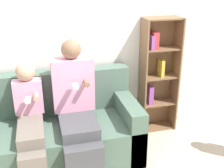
{
  "coord_description": "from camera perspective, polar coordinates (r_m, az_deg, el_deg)",
  "views": [
    {
      "loc": [
        -0.38,
        -2.1,
        1.85
      ],
      "look_at": [
        0.33,
        0.55,
        0.75
      ],
      "focal_mm": 45.0,
      "sensor_mm": 36.0,
      "label": 1
    }
  ],
  "objects": [
    {
      "name": "bookshelf",
      "position": [
        3.4,
        9.17,
        2.15
      ],
      "size": [
        0.44,
        0.24,
        1.38
      ],
      "color": "brown",
      "rests_on": "ground_plane"
    },
    {
      "name": "couch",
      "position": [
        3.03,
        -11.82,
        -9.51
      ],
      "size": [
        1.75,
        0.81,
        0.87
      ],
      "color": "#4C6656",
      "rests_on": "ground_plane"
    },
    {
      "name": "child_seated",
      "position": [
        2.78,
        -16.31,
        -7.39
      ],
      "size": [
        0.28,
        0.75,
        1.04
      ],
      "color": "#70665B",
      "rests_on": "ground_plane"
    },
    {
      "name": "back_wall",
      "position": [
        3.11,
        -7.96,
        11.0
      ],
      "size": [
        10.0,
        0.06,
        2.55
      ],
      "color": "silver",
      "rests_on": "ground_plane"
    },
    {
      "name": "adult_seated",
      "position": [
        2.79,
        -7.31,
        -4.21
      ],
      "size": [
        0.42,
        0.72,
        1.25
      ],
      "color": "#47474C",
      "rests_on": "ground_plane"
    }
  ]
}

